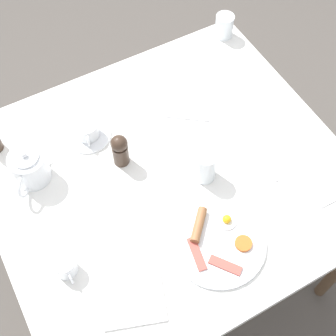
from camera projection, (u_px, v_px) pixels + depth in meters
The scene contains 12 objects.
ground_plane at pixel (168, 258), 2.11m from camera, with size 8.00×8.00×0.00m, color #4C4742.
table at pixel (168, 182), 1.53m from camera, with size 1.01×1.10×0.75m.
breakfast_plate at pixel (217, 241), 1.34m from camera, with size 0.28×0.28×0.04m.
teapot_near at pixel (30, 168), 1.42m from camera, with size 0.17×0.13×0.13m.
teacup_with_saucer_left at pixel (87, 131), 1.53m from camera, with size 0.15×0.15×0.06m.
water_glass_tall at pixel (205, 166), 1.42m from camera, with size 0.07×0.07×0.11m.
water_glass_short at pixel (224, 26), 1.76m from camera, with size 0.07×0.07×0.09m.
creamer_jug at pixel (65, 266), 1.28m from camera, with size 0.09×0.06×0.06m.
salt_grinder at pixel (120, 150), 1.44m from camera, with size 0.05×0.05×0.12m.
napkin_folded at pixel (133, 299), 1.26m from camera, with size 0.19×0.21×0.01m.
knife_by_plate at pixel (257, 154), 1.51m from camera, with size 0.22×0.02×0.00m.
spoon_for_tea at pixel (186, 118), 1.59m from camera, with size 0.11×0.14×0.00m.
Camera 1 is at (0.67, -0.37, 2.01)m, focal length 50.00 mm.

